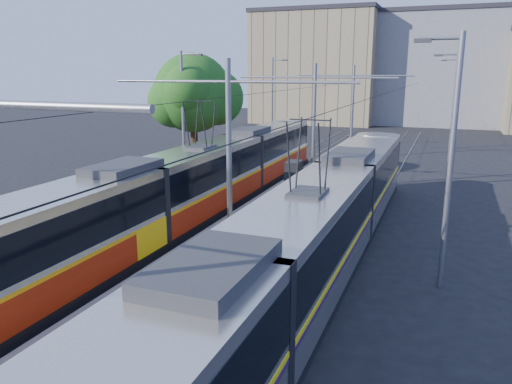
% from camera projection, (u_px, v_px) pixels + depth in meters
% --- Properties ---
extents(ground, '(160.00, 160.00, 0.00)m').
position_uv_depth(ground, '(92.00, 371.00, 11.73)').
color(ground, black).
rests_on(ground, ground).
extents(platform, '(4.00, 50.00, 0.30)m').
position_uv_depth(platform, '(298.00, 198.00, 27.09)').
color(platform, gray).
rests_on(platform, ground).
extents(tactile_strip_left, '(0.70, 50.00, 0.01)m').
position_uv_depth(tactile_strip_left, '(273.00, 193.00, 27.57)').
color(tactile_strip_left, gray).
rests_on(tactile_strip_left, platform).
extents(tactile_strip_right, '(0.70, 50.00, 0.01)m').
position_uv_depth(tactile_strip_right, '(324.00, 197.00, 26.55)').
color(tactile_strip_right, gray).
rests_on(tactile_strip_right, platform).
extents(rails, '(8.71, 70.00, 0.03)m').
position_uv_depth(rails, '(298.00, 200.00, 27.12)').
color(rails, gray).
rests_on(rails, ground).
extents(tram_left, '(2.43, 30.79, 5.50)m').
position_uv_depth(tram_left, '(202.00, 181.00, 24.10)').
color(tram_left, black).
rests_on(tram_left, ground).
extents(tram_right, '(2.43, 32.26, 5.50)m').
position_uv_depth(tram_right, '(306.00, 240.00, 15.17)').
color(tram_right, black).
rests_on(tram_right, ground).
extents(catenary, '(9.20, 70.00, 7.00)m').
position_uv_depth(catenary, '(282.00, 122.00, 23.48)').
color(catenary, gray).
rests_on(catenary, platform).
extents(street_lamps, '(15.18, 38.22, 8.00)m').
position_uv_depth(street_lamps, '(318.00, 117.00, 29.76)').
color(street_lamps, gray).
rests_on(street_lamps, ground).
extents(shelter, '(0.74, 1.15, 2.46)m').
position_uv_depth(shelter, '(294.00, 186.00, 23.55)').
color(shelter, black).
rests_on(shelter, platform).
extents(tree, '(5.49, 5.08, 7.98)m').
position_uv_depth(tree, '(199.00, 94.00, 31.76)').
color(tree, '#382314').
rests_on(tree, ground).
extents(building_left, '(16.32, 12.24, 14.65)m').
position_uv_depth(building_left, '(318.00, 67.00, 67.85)').
color(building_left, gray).
rests_on(building_left, ground).
extents(building_centre, '(18.36, 14.28, 14.34)m').
position_uv_depth(building_centre, '(444.00, 68.00, 65.89)').
color(building_centre, gray).
rests_on(building_centre, ground).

